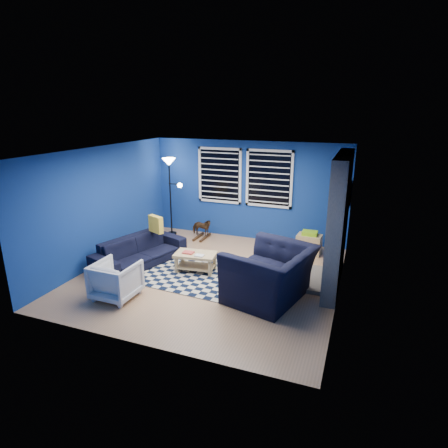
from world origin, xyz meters
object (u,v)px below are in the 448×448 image
Objects in this scene: tv at (348,197)px; coffee_table at (195,258)px; armchair_big at (270,274)px; cabinet at (309,244)px; armchair_bent at (116,280)px; floor_lamp at (170,172)px; rocking_horse at (202,227)px; sofa at (140,251)px.

coffee_table is at bearing -145.53° from tv.
coffee_table is (-1.72, 0.58, -0.18)m from armchair_big.
tv reaches higher than cabinet.
armchair_bent is (-2.57, -0.93, -0.14)m from armchair_big.
coffee_table is 2.90m from floor_lamp.
armchair_bent is 0.83× the size of coffee_table.
armchair_big is at bearing -159.32° from armchair_bent.
rocking_horse is at bearing -3.02° from floor_lamp.
sofa is 1.02× the size of floor_lamp.
sofa is 3.05m from armchair_big.
tv reaches higher than armchair_bent.
rocking_horse is at bearing -91.17° from armchair_bent.
armchair_bent reaches higher than coffee_table.
tv is 0.48× the size of sofa.
sofa is 1.42× the size of armchair_big.
armchair_big is 2.54× the size of cabinet.
floor_lamp is at bearing 83.69° from rocking_horse.
sofa is (-4.08, -2.01, -1.10)m from tv.
tv is at bearing 34.47° from coffee_table.
sofa is 2.79× the size of armchair_bent.
floor_lamp is (-4.41, 0.06, 0.27)m from tv.
armchair_big is at bearing -93.57° from cabinet.
tv reaches higher than rocking_horse.
armchair_big is 2.46m from cabinet.
cabinet is at bearing -42.26° from sofa.
sofa is 1.49m from armchair_bent.
sofa is at bearing -153.84° from tv.
armchair_big reaches higher than coffee_table.
tv is 1.85× the size of rocking_horse.
cabinet is (2.89, 3.36, -0.10)m from armchair_bent.
tv reaches higher than coffee_table.
armchair_bent is 3.45m from rocking_horse.
tv is 0.69× the size of armchair_big.
rocking_horse is 2.78m from cabinet.
rocking_horse is at bearing -121.37° from armchair_big.
tv is at bearing 10.03° from cabinet.
armchair_bent is 1.37× the size of rocking_horse.
rocking_horse is (-2.45, 2.52, -0.18)m from armchair_big.
coffee_table is at bearing -68.64° from sofa.
tv is at bearing 171.11° from armchair_big.
cabinet is (2.04, 1.84, -0.05)m from coffee_table.
rocking_horse reaches higher than coffee_table.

